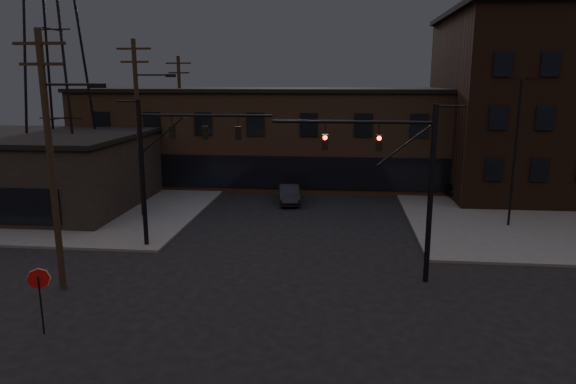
% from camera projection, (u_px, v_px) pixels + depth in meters
% --- Properties ---
extents(ground, '(140.00, 140.00, 0.00)m').
position_uv_depth(ground, '(271.00, 319.00, 19.67)').
color(ground, black).
rests_on(ground, ground).
extents(sidewalk_nw, '(30.00, 30.00, 0.15)m').
position_uv_depth(sidewalk_nw, '(48.00, 188.00, 43.26)').
color(sidewalk_nw, '#474744').
rests_on(sidewalk_nw, ground).
extents(building_row, '(40.00, 12.00, 8.00)m').
position_uv_depth(building_row, '(313.00, 137.00, 46.02)').
color(building_row, '#4A3627').
rests_on(building_row, ground).
extents(building_left, '(16.00, 12.00, 5.00)m').
position_uv_depth(building_left, '(24.00, 173.00, 36.71)').
color(building_left, black).
rests_on(building_left, ground).
extents(traffic_signal_near, '(7.12, 0.24, 8.00)m').
position_uv_depth(traffic_signal_near, '(405.00, 174.00, 22.45)').
color(traffic_signal_near, black).
rests_on(traffic_signal_near, ground).
extents(traffic_signal_far, '(7.12, 0.24, 8.00)m').
position_uv_depth(traffic_signal_far, '(165.00, 157.00, 27.05)').
color(traffic_signal_far, black).
rests_on(traffic_signal_far, ground).
extents(stop_sign, '(0.72, 0.33, 2.48)m').
position_uv_depth(stop_sign, '(39.00, 286.00, 18.16)').
color(stop_sign, black).
rests_on(stop_sign, ground).
extents(utility_pole_near, '(3.70, 0.28, 11.00)m').
position_uv_depth(utility_pole_near, '(52.00, 156.00, 21.32)').
color(utility_pole_near, black).
rests_on(utility_pole_near, ground).
extents(utility_pole_mid, '(3.70, 0.28, 11.50)m').
position_uv_depth(utility_pole_mid, '(139.00, 125.00, 33.02)').
color(utility_pole_mid, black).
rests_on(utility_pole_mid, ground).
extents(utility_pole_far, '(2.20, 0.28, 11.00)m').
position_uv_depth(utility_pole_far, '(181.00, 117.00, 44.87)').
color(utility_pole_far, black).
rests_on(utility_pole_far, ground).
extents(transmission_tower, '(7.00, 7.00, 25.00)m').
position_uv_depth(transmission_tower, '(53.00, 29.00, 36.32)').
color(transmission_tower, black).
rests_on(transmission_tower, ground).
extents(lot_light_a, '(1.50, 0.28, 9.14)m').
position_uv_depth(lot_light_a, '(516.00, 139.00, 30.78)').
color(lot_light_a, black).
rests_on(lot_light_a, ground).
extents(parked_car_lot_a, '(5.13, 3.09, 1.63)m').
position_uv_depth(parked_car_lot_a, '(476.00, 186.00, 39.65)').
color(parked_car_lot_a, black).
rests_on(parked_car_lot_a, sidewalk_ne).
extents(parked_car_lot_b, '(4.52, 2.20, 1.27)m').
position_uv_depth(parked_car_lot_b, '(477.00, 182.00, 41.98)').
color(parked_car_lot_b, '#AEAEB0').
rests_on(parked_car_lot_b, sidewalk_ne).
extents(car_crossing, '(2.03, 4.36, 1.38)m').
position_uv_depth(car_crossing, '(289.00, 194.00, 38.17)').
color(car_crossing, black).
rests_on(car_crossing, ground).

